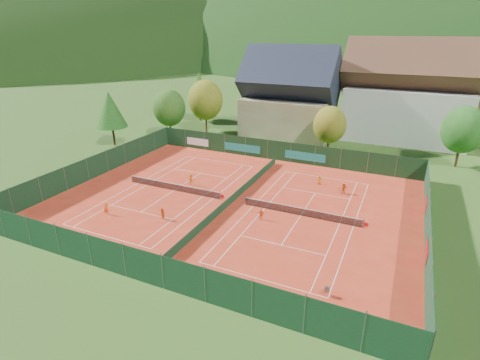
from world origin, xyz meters
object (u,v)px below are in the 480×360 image
Objects in this scene: ball_hopper at (327,290)px; player_right_far_a at (319,180)px; player_left_near at (106,209)px; hotel_block_a at (407,98)px; player_right_far_b at (343,188)px; player_right_near at (261,214)px; player_left_far at (191,179)px; chalet at (290,100)px; player_left_mid at (162,214)px.

ball_hopper is 0.68× the size of player_right_far_a.
ball_hopper is at bearing -37.09° from player_left_near.
hotel_block_a reaches higher than player_right_far_a.
player_right_near is at bearing 13.35° from player_right_far_b.
player_left_far is at bearing 11.58° from player_right_far_a.
ball_hopper is at bearing -93.22° from hotel_block_a.
ball_hopper is (16.32, -41.65, -6.07)m from chalet.
player_left_near is at bearing 179.51° from player_right_near.
player_left_mid is 0.94× the size of player_right_far_b.
hotel_block_a is at bearing 17.53° from chalet.
chalet reaches higher than player_left_near.
ball_hopper is 0.63× the size of player_left_mid.
chalet is at bearing -162.47° from hotel_block_a.
chalet is 10.77× the size of player_left_far.
ball_hopper is 24.76m from player_left_far.
hotel_block_a is at bearing -110.82° from player_left_far.
player_left_far is (3.92, 10.77, 0.05)m from player_left_near.
player_left_far is 1.28× the size of player_right_far_a.
player_left_near is 11.46m from player_left_far.
player_right_near is at bearing 54.25° from player_left_mid.
player_left_far is 12.59m from player_right_near.
hotel_block_a is 41.24m from player_left_far.
player_right_near is 12.17m from player_right_far_b.
hotel_block_a is at bearing 29.40° from player_left_near.
player_left_mid reaches higher than ball_hopper.
player_right_far_b reaches higher than player_right_near.
hotel_block_a is 48.07m from player_left_mid.
player_right_near reaches higher than ball_hopper.
chalet is 20.25× the size of ball_hopper.
hotel_block_a is 40.84m from player_right_near.
player_left_far is at bearing -98.34° from chalet.
chalet is 19.94m from hotel_block_a.
player_right_far_a is at bearing -71.62° from player_right_far_b.
player_right_near is 12.41m from player_right_far_a.
ball_hopper is (-2.68, -47.65, -6.83)m from hotel_block_a.
player_left_far is at bearing -27.97° from player_right_far_b.
player_left_near is 1.19× the size of player_right_far_a.
chalet reaches higher than player_left_mid.
player_left_far is at bearing 135.58° from player_right_near.
chalet is at bearing -76.04° from player_right_far_a.
hotel_block_a reaches higher than player_left_far.
player_left_near reaches higher than ball_hopper.
player_right_far_b is (3.31, -1.73, 0.09)m from player_right_far_a.
player_right_near is at bearing 134.24° from ball_hopper.
player_right_far_b is at bearing -150.27° from player_left_far.
ball_hopper is at bearing -68.61° from chalet.
ball_hopper is 18.81m from player_left_mid.
player_left_near is 6.30m from player_left_mid.
player_right_far_b is (-4.95, -28.34, -6.70)m from hotel_block_a.
player_right_far_a is (3.25, 11.98, -0.03)m from player_right_near.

